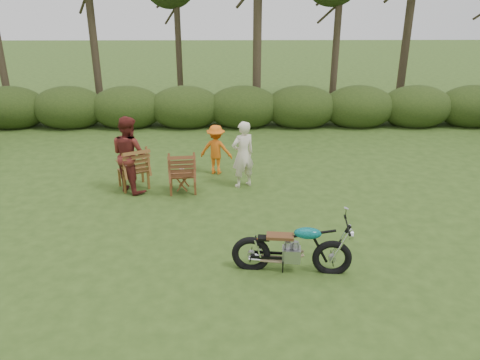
{
  "coord_description": "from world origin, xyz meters",
  "views": [
    {
      "loc": [
        -0.32,
        -6.9,
        4.35
      ],
      "look_at": [
        -0.21,
        1.65,
        0.9
      ],
      "focal_mm": 35.0,
      "sensor_mm": 36.0,
      "label": 1
    }
  ],
  "objects_px": {
    "lawn_chair_left": "(135,187)",
    "child": "(217,173)",
    "motorcycle": "(291,270)",
    "adult_a": "(243,186)",
    "cup": "(182,170)",
    "lawn_chair_right": "(183,191)",
    "adult_b": "(133,190)",
    "side_table": "(183,182)"
  },
  "relations": [
    {
      "from": "adult_a",
      "to": "adult_b",
      "type": "relative_size",
      "value": 0.9
    },
    {
      "from": "lawn_chair_left",
      "to": "child",
      "type": "height_order",
      "value": "child"
    },
    {
      "from": "adult_b",
      "to": "cup",
      "type": "bearing_deg",
      "value": -142.92
    },
    {
      "from": "motorcycle",
      "to": "adult_b",
      "type": "bearing_deg",
      "value": 140.12
    },
    {
      "from": "motorcycle",
      "to": "lawn_chair_right",
      "type": "xyz_separation_m",
      "value": [
        -2.14,
        3.37,
        0.0
      ]
    },
    {
      "from": "motorcycle",
      "to": "adult_a",
      "type": "xyz_separation_m",
      "value": [
        -0.74,
        3.68,
        0.0
      ]
    },
    {
      "from": "lawn_chair_right",
      "to": "adult_a",
      "type": "bearing_deg",
      "value": -173.79
    },
    {
      "from": "lawn_chair_left",
      "to": "adult_b",
      "type": "height_order",
      "value": "adult_b"
    },
    {
      "from": "lawn_chair_right",
      "to": "child",
      "type": "distance_m",
      "value": 1.39
    },
    {
      "from": "lawn_chair_left",
      "to": "child",
      "type": "bearing_deg",
      "value": 178.78
    },
    {
      "from": "cup",
      "to": "child",
      "type": "height_order",
      "value": "child"
    },
    {
      "from": "lawn_chair_left",
      "to": "adult_b",
      "type": "bearing_deg",
      "value": 57.05
    },
    {
      "from": "adult_b",
      "to": "lawn_chair_right",
      "type": "bearing_deg",
      "value": -143.44
    },
    {
      "from": "lawn_chair_left",
      "to": "side_table",
      "type": "xyz_separation_m",
      "value": [
        1.19,
        -0.26,
        0.24
      ]
    },
    {
      "from": "motorcycle",
      "to": "child",
      "type": "xyz_separation_m",
      "value": [
        -1.4,
        4.56,
        0.0
      ]
    },
    {
      "from": "motorcycle",
      "to": "cup",
      "type": "bearing_deg",
      "value": 128.55
    },
    {
      "from": "lawn_chair_right",
      "to": "side_table",
      "type": "bearing_deg",
      "value": 83.04
    },
    {
      "from": "cup",
      "to": "adult_a",
      "type": "bearing_deg",
      "value": 11.74
    },
    {
      "from": "lawn_chair_right",
      "to": "adult_a",
      "type": "distance_m",
      "value": 1.44
    },
    {
      "from": "motorcycle",
      "to": "side_table",
      "type": "distance_m",
      "value": 3.99
    },
    {
      "from": "lawn_chair_left",
      "to": "adult_a",
      "type": "height_order",
      "value": "adult_a"
    },
    {
      "from": "lawn_chair_left",
      "to": "cup",
      "type": "distance_m",
      "value": 1.31
    },
    {
      "from": "side_table",
      "to": "adult_a",
      "type": "bearing_deg",
      "value": 12.8
    },
    {
      "from": "side_table",
      "to": "lawn_chair_left",
      "type": "bearing_deg",
      "value": 167.58
    },
    {
      "from": "lawn_chair_right",
      "to": "lawn_chair_left",
      "type": "distance_m",
      "value": 1.22
    },
    {
      "from": "lawn_chair_left",
      "to": "child",
      "type": "relative_size",
      "value": 0.82
    },
    {
      "from": "child",
      "to": "adult_a",
      "type": "bearing_deg",
      "value": 139.26
    },
    {
      "from": "side_table",
      "to": "cup",
      "type": "height_order",
      "value": "cup"
    },
    {
      "from": "lawn_chair_left",
      "to": "cup",
      "type": "xyz_separation_m",
      "value": [
        1.18,
        -0.24,
        0.52
      ]
    },
    {
      "from": "lawn_chair_left",
      "to": "child",
      "type": "xyz_separation_m",
      "value": [
        1.93,
        0.93,
        0.0
      ]
    },
    {
      "from": "adult_a",
      "to": "lawn_chair_left",
      "type": "bearing_deg",
      "value": -27.71
    },
    {
      "from": "lawn_chair_right",
      "to": "lawn_chair_left",
      "type": "xyz_separation_m",
      "value": [
        -1.19,
        0.25,
        0.0
      ]
    },
    {
      "from": "adult_b",
      "to": "motorcycle",
      "type": "bearing_deg",
      "value": 174.78
    },
    {
      "from": "child",
      "to": "cup",
      "type": "bearing_deg",
      "value": 69.14
    },
    {
      "from": "child",
      "to": "lawn_chair_right",
      "type": "bearing_deg",
      "value": 69.92
    },
    {
      "from": "side_table",
      "to": "adult_a",
      "type": "relative_size",
      "value": 0.3
    },
    {
      "from": "lawn_chair_right",
      "to": "adult_b",
      "type": "distance_m",
      "value": 1.21
    },
    {
      "from": "cup",
      "to": "adult_a",
      "type": "height_order",
      "value": "adult_a"
    },
    {
      "from": "lawn_chair_right",
      "to": "adult_b",
      "type": "bearing_deg",
      "value": -10.29
    },
    {
      "from": "motorcycle",
      "to": "lawn_chair_left",
      "type": "xyz_separation_m",
      "value": [
        -3.33,
        3.62,
        0.0
      ]
    },
    {
      "from": "motorcycle",
      "to": "lawn_chair_left",
      "type": "distance_m",
      "value": 4.92
    },
    {
      "from": "cup",
      "to": "child",
      "type": "bearing_deg",
      "value": 57.17
    }
  ]
}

